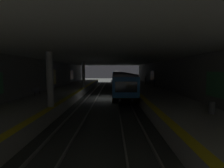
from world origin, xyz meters
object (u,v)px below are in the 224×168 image
metro_train (118,78)px  bench_right_mid (37,91)px  pillar_near (50,80)px  bench_left_far (146,81)px  trash_bin (212,108)px  person_walking_mid (136,81)px  person_boarding (154,82)px  bench_left_near (157,85)px  person_standing_far (145,80)px  pillar_far (84,75)px  bench_right_far (49,87)px  person_waiting_near (84,80)px  bench_left_mid (148,82)px

metro_train → bench_right_mid: metro_train is taller
pillar_near → bench_left_far: size_ratio=2.68×
trash_bin → bench_left_far: bearing=-1.5°
bench_right_mid → person_walking_mid: (12.27, -13.90, 0.37)m
metro_train → person_boarding: 14.16m
person_boarding → trash_bin: bearing=177.9°
bench_left_near → person_standing_far: (6.19, 0.79, 0.36)m
bench_left_far → pillar_far: bearing=126.0°
bench_right_far → person_waiting_near: (14.36, -2.62, 0.33)m
pillar_near → person_boarding: (17.12, -12.86, -1.42)m
bench_left_mid → bench_left_far: same height
person_boarding → trash_bin: (-19.36, 0.71, -0.43)m
bench_left_far → person_walking_mid: person_walking_mid is taller
person_walking_mid → person_standing_far: 3.50m
pillar_far → bench_left_mid: size_ratio=2.68×
bench_right_far → trash_bin: 20.94m
bench_left_near → person_standing_far: person_standing_far is taller
person_waiting_near → person_standing_far: (-3.76, -13.66, 0.03)m
bench_right_mid → bench_right_far: size_ratio=1.00×
pillar_near → bench_left_near: pillar_near is taller
trash_bin → person_standing_far: bearing=0.1°
person_walking_mid → trash_bin: size_ratio=1.94×
person_standing_far → trash_bin: person_standing_far is taller
person_boarding → trash_bin: size_ratio=1.86×
bench_right_mid → person_waiting_near: bearing=-8.0°
bench_right_far → person_boarding: (6.26, -17.05, 0.33)m
bench_right_far → trash_bin: size_ratio=2.00×
metro_train → person_boarding: (-12.68, -6.31, -0.12)m
bench_left_near → person_standing_far: bearing=7.3°
pillar_far → person_boarding: pillar_far is taller
bench_left_far → person_walking_mid: bearing=153.8°
bench_right_mid → person_standing_far: person_standing_far is taller
person_boarding → bench_left_near: bearing=-179.3°
bench_left_far → trash_bin: 27.60m
bench_left_near → bench_left_mid: size_ratio=1.00×
bench_right_mid → person_standing_far: 22.03m
pillar_far → bench_left_near: bearing=-93.2°
bench_left_near → bench_left_mid: bearing=0.0°
pillar_near → bench_right_mid: 8.03m
bench_left_far → bench_right_far: bearing=130.3°
person_waiting_near → person_walking_mid: bearing=-119.3°
bench_right_mid → person_standing_far: bearing=-47.6°
person_standing_far → person_walking_mid: bearing=137.2°
bench_right_mid → bench_left_near: bearing=-63.1°
bench_right_mid → person_walking_mid: bearing=-48.6°
person_waiting_near → person_standing_far: 14.16m
pillar_far → metro_train: pillar_far is taller
bench_right_far → metro_train: bearing=-29.5°
bench_left_mid → pillar_far: bearing=118.4°
person_standing_far → trash_bin: (-23.70, -0.06, -0.46)m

